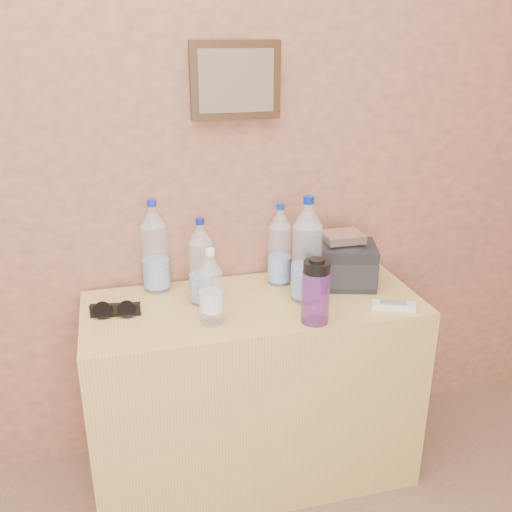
{
  "coord_description": "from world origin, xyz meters",
  "views": [
    {
      "loc": [
        0.03,
        0.08,
        1.55
      ],
      "look_at": [
        0.45,
        1.71,
        0.88
      ],
      "focal_mm": 40.0,
      "sensor_mm": 36.0,
      "label": 1
    }
  ],
  "objects_px": {
    "pet_large_d": "(307,255)",
    "foil_packet": "(343,237)",
    "nalgene_bottle": "(316,291)",
    "pet_large_b": "(155,251)",
    "pet_large_c": "(280,249)",
    "ac_remote": "(393,306)",
    "toiletry_bag": "(339,262)",
    "pet_small": "(211,291)",
    "sunglasses": "(116,310)",
    "pet_large_a": "(202,266)",
    "dresser": "(254,390)"
  },
  "relations": [
    {
      "from": "pet_large_a",
      "to": "toiletry_bag",
      "type": "xyz_separation_m",
      "value": [
        0.5,
        0.03,
        -0.05
      ]
    },
    {
      "from": "dresser",
      "to": "pet_small",
      "type": "bearing_deg",
      "value": -146.16
    },
    {
      "from": "pet_large_a",
      "to": "ac_remote",
      "type": "height_order",
      "value": "pet_large_a"
    },
    {
      "from": "nalgene_bottle",
      "to": "toiletry_bag",
      "type": "bearing_deg",
      "value": 54.01
    },
    {
      "from": "pet_large_c",
      "to": "sunglasses",
      "type": "relative_size",
      "value": 1.86
    },
    {
      "from": "dresser",
      "to": "pet_large_d",
      "type": "bearing_deg",
      "value": -6.64
    },
    {
      "from": "pet_large_b",
      "to": "pet_large_c",
      "type": "relative_size",
      "value": 1.1
    },
    {
      "from": "pet_large_d",
      "to": "foil_packet",
      "type": "bearing_deg",
      "value": 25.82
    },
    {
      "from": "pet_large_b",
      "to": "pet_large_c",
      "type": "distance_m",
      "value": 0.44
    },
    {
      "from": "dresser",
      "to": "sunglasses",
      "type": "distance_m",
      "value": 0.58
    },
    {
      "from": "pet_large_c",
      "to": "sunglasses",
      "type": "xyz_separation_m",
      "value": [
        -0.58,
        -0.12,
        -0.11
      ]
    },
    {
      "from": "pet_large_c",
      "to": "foil_packet",
      "type": "height_order",
      "value": "pet_large_c"
    },
    {
      "from": "pet_large_a",
      "to": "pet_large_b",
      "type": "xyz_separation_m",
      "value": [
        -0.14,
        0.14,
        0.01
      ]
    },
    {
      "from": "pet_large_a",
      "to": "sunglasses",
      "type": "bearing_deg",
      "value": -174.43
    },
    {
      "from": "pet_large_d",
      "to": "sunglasses",
      "type": "distance_m",
      "value": 0.64
    },
    {
      "from": "dresser",
      "to": "nalgene_bottle",
      "type": "bearing_deg",
      "value": -50.04
    },
    {
      "from": "pet_small",
      "to": "pet_large_a",
      "type": "bearing_deg",
      "value": 91.35
    },
    {
      "from": "pet_large_b",
      "to": "sunglasses",
      "type": "height_order",
      "value": "pet_large_b"
    },
    {
      "from": "ac_remote",
      "to": "nalgene_bottle",
      "type": "bearing_deg",
      "value": -153.4
    },
    {
      "from": "sunglasses",
      "to": "foil_packet",
      "type": "relative_size",
      "value": 1.2
    },
    {
      "from": "pet_large_b",
      "to": "pet_large_a",
      "type": "bearing_deg",
      "value": -45.68
    },
    {
      "from": "pet_large_a",
      "to": "pet_large_b",
      "type": "bearing_deg",
      "value": 134.32
    },
    {
      "from": "pet_large_a",
      "to": "nalgene_bottle",
      "type": "bearing_deg",
      "value": -35.57
    },
    {
      "from": "nalgene_bottle",
      "to": "toiletry_bag",
      "type": "xyz_separation_m",
      "value": [
        0.18,
        0.25,
        -0.02
      ]
    },
    {
      "from": "dresser",
      "to": "pet_large_a",
      "type": "distance_m",
      "value": 0.51
    },
    {
      "from": "nalgene_bottle",
      "to": "toiletry_bag",
      "type": "height_order",
      "value": "nalgene_bottle"
    },
    {
      "from": "foil_packet",
      "to": "nalgene_bottle",
      "type": "bearing_deg",
      "value": -127.76
    },
    {
      "from": "pet_large_d",
      "to": "nalgene_bottle",
      "type": "height_order",
      "value": "pet_large_d"
    },
    {
      "from": "pet_large_c",
      "to": "nalgene_bottle",
      "type": "bearing_deg",
      "value": -86.13
    },
    {
      "from": "nalgene_bottle",
      "to": "ac_remote",
      "type": "relative_size",
      "value": 1.5
    },
    {
      "from": "pet_large_d",
      "to": "pet_large_a",
      "type": "bearing_deg",
      "value": 169.18
    },
    {
      "from": "foil_packet",
      "to": "toiletry_bag",
      "type": "bearing_deg",
      "value": 95.9
    },
    {
      "from": "pet_large_a",
      "to": "pet_small",
      "type": "height_order",
      "value": "pet_large_a"
    },
    {
      "from": "pet_large_c",
      "to": "toiletry_bag",
      "type": "distance_m",
      "value": 0.22
    },
    {
      "from": "pet_large_b",
      "to": "pet_large_c",
      "type": "bearing_deg",
      "value": -7.04
    },
    {
      "from": "sunglasses",
      "to": "foil_packet",
      "type": "height_order",
      "value": "foil_packet"
    },
    {
      "from": "pet_small",
      "to": "nalgene_bottle",
      "type": "height_order",
      "value": "pet_small"
    },
    {
      "from": "toiletry_bag",
      "to": "foil_packet",
      "type": "relative_size",
      "value": 1.87
    },
    {
      "from": "pet_small",
      "to": "foil_packet",
      "type": "distance_m",
      "value": 0.53
    },
    {
      "from": "pet_large_b",
      "to": "pet_small",
      "type": "height_order",
      "value": "pet_large_b"
    },
    {
      "from": "dresser",
      "to": "toiletry_bag",
      "type": "distance_m",
      "value": 0.55
    },
    {
      "from": "dresser",
      "to": "pet_large_a",
      "type": "xyz_separation_m",
      "value": [
        -0.16,
        0.04,
        0.48
      ]
    },
    {
      "from": "dresser",
      "to": "foil_packet",
      "type": "xyz_separation_m",
      "value": [
        0.34,
        0.06,
        0.53
      ]
    },
    {
      "from": "foil_packet",
      "to": "pet_small",
      "type": "bearing_deg",
      "value": -161.76
    },
    {
      "from": "pet_large_b",
      "to": "pet_small",
      "type": "distance_m",
      "value": 0.33
    },
    {
      "from": "pet_large_b",
      "to": "foil_packet",
      "type": "xyz_separation_m",
      "value": [
        0.64,
        -0.13,
        0.04
      ]
    },
    {
      "from": "pet_large_c",
      "to": "pet_small",
      "type": "xyz_separation_m",
      "value": [
        -0.29,
        -0.24,
        -0.02
      ]
    },
    {
      "from": "pet_large_c",
      "to": "nalgene_bottle",
      "type": "height_order",
      "value": "pet_large_c"
    },
    {
      "from": "pet_large_a",
      "to": "foil_packet",
      "type": "relative_size",
      "value": 2.22
    },
    {
      "from": "pet_large_c",
      "to": "pet_small",
      "type": "relative_size",
      "value": 1.2
    }
  ]
}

